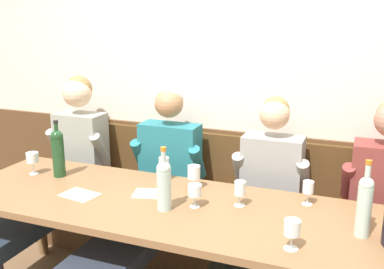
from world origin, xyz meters
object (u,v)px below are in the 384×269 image
(wine_glass_mid_left, at_px, (240,190))
(wine_glass_near_bucket, at_px, (308,189))
(person_right_seat, at_px, (382,232))
(wine_bottle_clear_water, at_px, (164,184))
(wine_bottle_amber_mid, at_px, (58,152))
(wine_glass_center_rear, at_px, (195,191))
(wine_glass_by_bottle, at_px, (194,173))
(wine_glass_right_end, at_px, (164,165))
(person_center_right_seat, at_px, (259,216))
(wine_glass_left_end, at_px, (292,228))
(wine_bottle_green_tall, at_px, (364,204))
(person_left_seat, at_px, (148,198))
(person_center_left_seat, at_px, (56,175))
(dining_table, at_px, (175,216))
(wall_bench, at_px, (214,229))
(wine_glass_mid_right, at_px, (32,159))

(wine_glass_mid_left, bearing_deg, wine_glass_near_bucket, 24.18)
(person_right_seat, distance_m, wine_bottle_clear_water, 1.22)
(wine_bottle_amber_mid, relative_size, wine_glass_center_rear, 2.86)
(wine_glass_by_bottle, distance_m, wine_glass_right_end, 0.24)
(wine_bottle_clear_water, height_order, wine_glass_mid_left, wine_bottle_clear_water)
(person_center_right_seat, bearing_deg, wine_glass_left_end, -64.33)
(wine_glass_mid_left, xyz_separation_m, wine_glass_center_rear, (-0.22, -0.10, -0.00))
(wine_glass_mid_left, distance_m, wine_glass_near_bucket, 0.38)
(person_right_seat, xyz_separation_m, wine_glass_near_bucket, (-0.40, -0.07, 0.22))
(wine_bottle_clear_water, bearing_deg, person_right_seat, 20.44)
(wine_bottle_green_tall, height_order, wine_glass_left_end, wine_bottle_green_tall)
(wine_glass_by_bottle, bearing_deg, person_left_seat, 172.04)
(person_center_right_seat, bearing_deg, person_center_left_seat, 178.83)
(dining_table, bearing_deg, person_left_seat, 136.99)
(wine_bottle_green_tall, bearing_deg, wall_bench, 144.47)
(person_center_left_seat, height_order, person_right_seat, person_center_left_seat)
(wine_glass_mid_left, bearing_deg, person_center_right_seat, 71.79)
(person_left_seat, bearing_deg, wine_glass_mid_right, -164.88)
(wall_bench, relative_size, wine_glass_center_rear, 22.68)
(wine_glass_center_rear, bearing_deg, wine_glass_left_end, -25.23)
(wine_bottle_amber_mid, relative_size, wine_glass_near_bucket, 2.75)
(wine_bottle_amber_mid, distance_m, wine_glass_mid_right, 0.20)
(person_center_right_seat, distance_m, wine_bottle_amber_mid, 1.34)
(wine_glass_right_end, bearing_deg, wine_bottle_green_tall, -15.76)
(person_left_seat, relative_size, wine_glass_mid_left, 9.09)
(person_center_right_seat, xyz_separation_m, wine_bottle_amber_mid, (-1.29, -0.18, 0.31))
(wine_bottle_amber_mid, height_order, wine_glass_mid_left, wine_bottle_amber_mid)
(wine_bottle_green_tall, relative_size, wine_glass_mid_left, 2.64)
(person_right_seat, bearing_deg, person_center_right_seat, -178.42)
(dining_table, height_order, person_center_right_seat, person_center_right_seat)
(wine_bottle_amber_mid, bearing_deg, wine_glass_left_end, -14.28)
(dining_table, xyz_separation_m, wine_glass_by_bottle, (0.01, 0.26, 0.17))
(wine_glass_mid_left, bearing_deg, wine_glass_right_end, 158.91)
(wine_bottle_clear_water, relative_size, wine_glass_center_rear, 2.68)
(dining_table, relative_size, wine_glass_right_end, 17.96)
(dining_table, bearing_deg, wine_glass_mid_right, 174.17)
(dining_table, distance_m, person_right_seat, 1.14)
(person_center_left_seat, bearing_deg, wine_glass_mid_left, -9.27)
(wine_bottle_amber_mid, distance_m, wine_glass_right_end, 0.69)
(wall_bench, xyz_separation_m, wine_glass_mid_right, (-1.07, -0.58, 0.58))
(wine_glass_center_rear, height_order, wine_glass_right_end, wine_glass_right_end)
(wine_glass_mid_right, distance_m, wine_glass_center_rear, 1.19)
(person_left_seat, distance_m, wine_glass_right_end, 0.26)
(dining_table, distance_m, wine_bottle_clear_water, 0.24)
(person_left_seat, distance_m, wine_glass_near_bucket, 1.04)
(wine_bottle_clear_water, height_order, wine_glass_by_bottle, wine_bottle_clear_water)
(person_left_seat, distance_m, wine_glass_mid_right, 0.80)
(person_center_left_seat, height_order, wine_glass_by_bottle, person_center_left_seat)
(wine_glass_left_end, bearing_deg, wine_bottle_clear_water, 165.90)
(wine_glass_near_bucket, bearing_deg, wine_bottle_amber_mid, -175.30)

